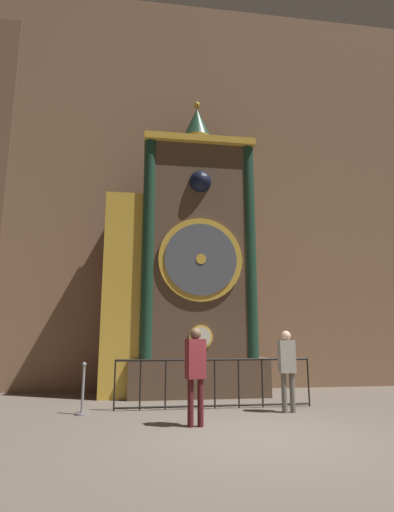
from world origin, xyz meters
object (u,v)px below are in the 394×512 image
Objects in this scene: clock_tower at (186,265)px; visitor_far at (287,362)px; visitor_near at (196,366)px; stanchion_post at (83,397)px.

visitor_far is at bearing -54.66° from clock_tower.
visitor_near is 2.69m from stanchion_post.
clock_tower is 8.43× the size of stanchion_post.
visitor_far is 4.37m from stanchion_post.
visitor_near is at bearing -33.53° from stanchion_post.
visitor_far is at bearing 11.70° from visitor_near.
visitor_near is 1.66× the size of stanchion_post.
clock_tower is 5.08× the size of visitor_near.
visitor_far is (2.13, 1.04, -0.02)m from visitor_near.
visitor_far is (1.91, -2.69, -2.55)m from clock_tower.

